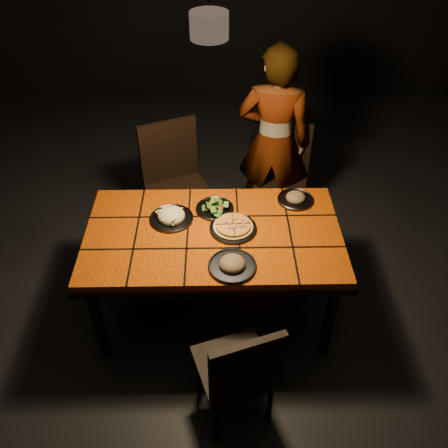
{
  "coord_description": "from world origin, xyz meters",
  "views": [
    {
      "loc": [
        0.03,
        -2.22,
        2.71
      ],
      "look_at": [
        0.07,
        -0.01,
        0.82
      ],
      "focal_mm": 38.0,
      "sensor_mm": 36.0,
      "label": 1
    }
  ],
  "objects_px": {
    "dining_table": "(213,241)",
    "chair_near": "(240,371)",
    "chair_far_right": "(282,171)",
    "chair_far_left": "(175,178)",
    "plate_pasta": "(171,216)",
    "plate_pizza": "(233,227)",
    "diner": "(274,142)"
  },
  "relations": [
    {
      "from": "chair_far_left",
      "to": "chair_far_right",
      "type": "relative_size",
      "value": 1.11
    },
    {
      "from": "chair_near",
      "to": "chair_far_left",
      "type": "height_order",
      "value": "chair_far_left"
    },
    {
      "from": "chair_far_left",
      "to": "plate_pizza",
      "type": "relative_size",
      "value": 3.38
    },
    {
      "from": "chair_far_right",
      "to": "diner",
      "type": "relative_size",
      "value": 0.58
    },
    {
      "from": "chair_far_left",
      "to": "chair_near",
      "type": "bearing_deg",
      "value": -98.35
    },
    {
      "from": "chair_near",
      "to": "chair_far_left",
      "type": "distance_m",
      "value": 1.73
    },
    {
      "from": "dining_table",
      "to": "plate_pasta",
      "type": "relative_size",
      "value": 5.74
    },
    {
      "from": "chair_far_left",
      "to": "chair_far_right",
      "type": "xyz_separation_m",
      "value": [
        0.86,
        0.16,
        -0.06
      ]
    },
    {
      "from": "plate_pasta",
      "to": "chair_near",
      "type": "bearing_deg",
      "value": -67.02
    },
    {
      "from": "plate_pasta",
      "to": "chair_far_right",
      "type": "bearing_deg",
      "value": 46.51
    },
    {
      "from": "chair_far_left",
      "to": "chair_far_right",
      "type": "height_order",
      "value": "chair_far_left"
    },
    {
      "from": "chair_far_right",
      "to": "diner",
      "type": "height_order",
      "value": "diner"
    },
    {
      "from": "chair_near",
      "to": "plate_pasta",
      "type": "relative_size",
      "value": 3.08
    },
    {
      "from": "chair_near",
      "to": "plate_pizza",
      "type": "height_order",
      "value": "chair_near"
    },
    {
      "from": "chair_far_left",
      "to": "plate_pasta",
      "type": "relative_size",
      "value": 3.58
    },
    {
      "from": "dining_table",
      "to": "chair_far_right",
      "type": "distance_m",
      "value": 1.16
    },
    {
      "from": "dining_table",
      "to": "chair_near",
      "type": "relative_size",
      "value": 1.87
    },
    {
      "from": "dining_table",
      "to": "diner",
      "type": "bearing_deg",
      "value": 65.13
    },
    {
      "from": "dining_table",
      "to": "chair_near",
      "type": "bearing_deg",
      "value": -80.68
    },
    {
      "from": "dining_table",
      "to": "chair_far_left",
      "type": "xyz_separation_m",
      "value": [
        -0.3,
        0.84,
        -0.09
      ]
    },
    {
      "from": "diner",
      "to": "plate_pasta",
      "type": "relative_size",
      "value": 5.54
    },
    {
      "from": "chair_far_left",
      "to": "diner",
      "type": "relative_size",
      "value": 0.65
    },
    {
      "from": "chair_far_right",
      "to": "plate_pizza",
      "type": "bearing_deg",
      "value": -100.41
    },
    {
      "from": "chair_far_left",
      "to": "plate_pizza",
      "type": "distance_m",
      "value": 0.94
    },
    {
      "from": "dining_table",
      "to": "chair_far_left",
      "type": "height_order",
      "value": "chair_far_left"
    },
    {
      "from": "dining_table",
      "to": "plate_pizza",
      "type": "distance_m",
      "value": 0.16
    },
    {
      "from": "plate_pizza",
      "to": "plate_pasta",
      "type": "distance_m",
      "value": 0.41
    },
    {
      "from": "chair_near",
      "to": "diner",
      "type": "xyz_separation_m",
      "value": [
        0.34,
        1.85,
        0.28
      ]
    },
    {
      "from": "dining_table",
      "to": "chair_near",
      "type": "distance_m",
      "value": 0.86
    },
    {
      "from": "dining_table",
      "to": "plate_pizza",
      "type": "height_order",
      "value": "plate_pizza"
    },
    {
      "from": "plate_pasta",
      "to": "plate_pizza",
      "type": "bearing_deg",
      "value": -14.69
    },
    {
      "from": "chair_far_left",
      "to": "chair_far_right",
      "type": "bearing_deg",
      "value": -12.7
    }
  ]
}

